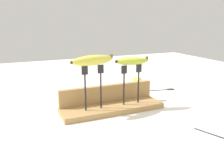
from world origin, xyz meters
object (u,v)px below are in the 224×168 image
at_px(fork_stand_left, 93,84).
at_px(banana_raised_right, 132,61).
at_px(banana_raised_left, 93,60).
at_px(fork_stand_right, 131,81).
at_px(banana_chunk_near, 137,80).
at_px(fork_fallen_far, 164,89).

relative_size(fork_stand_left, banana_raised_right, 1.23).
height_order(banana_raised_left, banana_raised_right, banana_raised_left).
xyz_separation_m(fork_stand_right, banana_raised_right, (-0.00, 0.00, 0.09)).
height_order(fork_stand_right, banana_chunk_near, fork_stand_right).
xyz_separation_m(banana_raised_right, banana_chunk_near, (0.24, 0.37, -0.20)).
bearing_deg(fork_stand_right, banana_raised_right, 168.64).
distance_m(fork_stand_left, fork_stand_right, 0.18).
height_order(fork_stand_left, banana_raised_left, banana_raised_left).
distance_m(fork_stand_right, banana_raised_left, 0.21).
bearing_deg(fork_stand_left, banana_chunk_near, 41.47).
relative_size(fork_stand_left, banana_raised_left, 0.97).
bearing_deg(banana_raised_left, fork_fallen_far, 20.38).
xyz_separation_m(fork_stand_right, banana_chunk_near, (0.24, 0.37, -0.11)).
bearing_deg(banana_chunk_near, banana_raised_left, -138.54).
distance_m(banana_raised_left, banana_chunk_near, 0.60).
distance_m(fork_stand_right, fork_fallen_far, 0.39).
bearing_deg(fork_fallen_far, banana_raised_left, -159.62).
relative_size(banana_raised_left, banana_chunk_near, 3.55).
relative_size(fork_stand_right, banana_raised_left, 0.91).
bearing_deg(fork_stand_right, banana_chunk_near, 57.12).
bearing_deg(fork_fallen_far, fork_stand_left, -159.62).
bearing_deg(banana_raised_left, fork_stand_left, 10.12).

